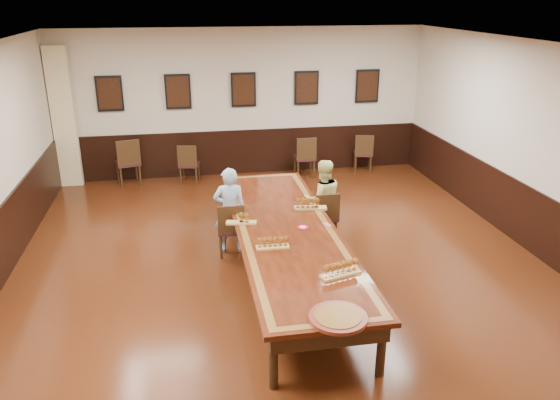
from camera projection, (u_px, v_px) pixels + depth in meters
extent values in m
cube|color=black|center=(286.00, 277.00, 7.93)|extent=(8.00, 10.00, 0.02)
cube|color=white|center=(287.00, 48.00, 6.78)|extent=(8.00, 10.00, 0.02)
cube|color=beige|center=(243.00, 103.00, 11.96)|extent=(8.00, 0.02, 3.20)
cube|color=beige|center=(554.00, 157.00, 8.02)|extent=(0.02, 10.00, 3.20)
imported|color=#4C88BF|center=(230.00, 210.00, 8.47)|extent=(0.52, 0.35, 1.38)
imported|color=#E6E992|center=(322.00, 200.00, 8.95)|extent=(0.70, 0.56, 1.36)
cube|color=#F852A0|center=(327.00, 225.00, 7.78)|extent=(0.11, 0.15, 0.01)
cube|color=beige|center=(64.00, 118.00, 11.22)|extent=(0.45, 0.18, 2.90)
cube|color=black|center=(245.00, 152.00, 12.33)|extent=(7.98, 0.04, 1.00)
cube|color=black|center=(539.00, 225.00, 8.41)|extent=(0.04, 9.98, 1.00)
cube|color=#331208|center=(286.00, 231.00, 7.67)|extent=(1.40, 5.00, 0.06)
cube|color=olive|center=(286.00, 229.00, 7.66)|extent=(1.28, 4.88, 0.00)
cube|color=#331208|center=(286.00, 229.00, 7.65)|extent=(1.10, 4.70, 0.00)
cube|color=black|center=(286.00, 241.00, 7.72)|extent=(1.25, 4.85, 0.18)
cylinder|color=black|center=(273.00, 360.00, 5.57)|extent=(0.10, 0.10, 0.69)
cylinder|color=black|center=(381.00, 347.00, 5.76)|extent=(0.10, 0.10, 0.69)
cylinder|color=black|center=(230.00, 201.00, 9.84)|extent=(0.10, 0.10, 0.69)
cylinder|color=black|center=(293.00, 197.00, 10.03)|extent=(0.10, 0.10, 0.69)
cube|color=black|center=(110.00, 94.00, 11.33)|extent=(0.54, 0.03, 0.74)
cube|color=black|center=(109.00, 94.00, 11.31)|extent=(0.46, 0.01, 0.64)
cube|color=black|center=(178.00, 92.00, 11.56)|extent=(0.54, 0.03, 0.74)
cube|color=black|center=(178.00, 92.00, 11.54)|extent=(0.46, 0.01, 0.64)
cube|color=black|center=(243.00, 90.00, 11.79)|extent=(0.54, 0.03, 0.74)
cube|color=black|center=(244.00, 90.00, 11.78)|extent=(0.46, 0.01, 0.64)
cube|color=black|center=(307.00, 88.00, 12.03)|extent=(0.54, 0.03, 0.74)
cube|color=black|center=(307.00, 88.00, 12.01)|extent=(0.46, 0.01, 0.64)
cube|color=black|center=(367.00, 86.00, 12.26)|extent=(0.54, 0.03, 0.74)
cube|color=black|center=(367.00, 86.00, 12.24)|extent=(0.46, 0.01, 0.64)
cube|color=#A98E47|center=(241.00, 223.00, 7.84)|extent=(0.45, 0.20, 0.03)
cube|color=#A98E47|center=(310.00, 208.00, 8.36)|extent=(0.51, 0.22, 0.03)
cube|color=#A98E47|center=(273.00, 247.00, 7.08)|extent=(0.43, 0.14, 0.03)
cube|color=#A98E47|center=(341.00, 274.00, 6.39)|extent=(0.52, 0.29, 0.03)
cylinder|color=red|center=(303.00, 228.00, 7.68)|extent=(0.18, 0.18, 0.02)
cylinder|color=silver|center=(303.00, 227.00, 7.68)|extent=(0.10, 0.10, 0.01)
cylinder|color=#5A1C12|center=(338.00, 318.00, 5.53)|extent=(0.70, 0.70, 0.04)
cylinder|color=olive|center=(338.00, 316.00, 5.52)|extent=(0.56, 0.56, 0.01)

